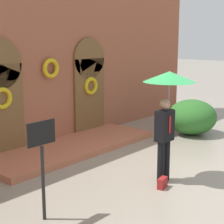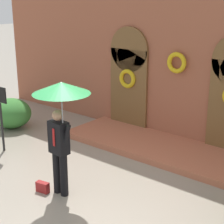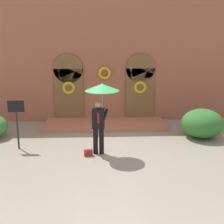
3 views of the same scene
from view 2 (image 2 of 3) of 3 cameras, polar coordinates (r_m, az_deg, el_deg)
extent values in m
plane|color=gray|center=(7.81, -5.59, -12.61)|extent=(80.00, 80.00, 0.00)
cube|color=#9E563D|center=(10.22, 11.01, 10.97)|extent=(14.00, 0.50, 5.60)
cube|color=brown|center=(11.11, 2.55, 3.38)|extent=(1.30, 0.08, 2.40)
cylinder|color=brown|center=(10.88, 2.63, 9.52)|extent=(1.30, 0.08, 1.30)
torus|color=gold|center=(10.97, 2.35, 5.08)|extent=(0.56, 0.12, 0.56)
torus|color=gold|center=(9.99, 9.81, 7.41)|extent=(0.56, 0.12, 0.56)
cube|color=#B56346|center=(9.93, 6.90, -5.30)|extent=(5.20, 1.80, 0.16)
cylinder|color=black|center=(7.79, -8.38, -9.04)|extent=(0.16, 0.16, 0.90)
cylinder|color=black|center=(7.65, -7.35, -9.49)|extent=(0.16, 0.16, 0.90)
cube|color=black|center=(7.40, -8.12, -3.87)|extent=(0.42, 0.27, 0.66)
cube|color=#A51919|center=(7.31, -8.88, -3.85)|extent=(0.06, 0.01, 0.36)
sphere|color=#A87A5B|center=(7.25, -8.27, -0.48)|extent=(0.22, 0.22, 0.22)
cylinder|color=black|center=(7.22, -6.96, -3.54)|extent=(0.22, 0.09, 0.46)
cylinder|color=gray|center=(7.17, -7.54, -0.99)|extent=(0.02, 0.02, 0.98)
cone|color=#1E7538|center=(7.01, -7.74, 3.67)|extent=(1.10, 1.10, 0.22)
cone|color=white|center=(7.00, -7.74, 3.79)|extent=(0.61, 0.61, 0.20)
cube|color=maroon|center=(7.99, -10.52, -11.19)|extent=(0.30, 0.17, 0.22)
cylinder|color=black|center=(10.02, -16.40, -2.21)|extent=(0.06, 0.06, 1.30)
ellipsoid|color=#387A33|center=(11.81, -15.12, -0.16)|extent=(1.28, 1.16, 0.90)
camera|label=1|loc=(11.69, -48.68, 7.48)|focal=60.00mm
camera|label=3|loc=(7.29, -95.86, -1.59)|focal=50.00mm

